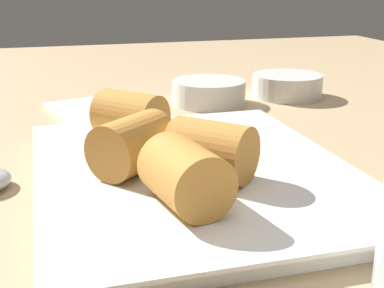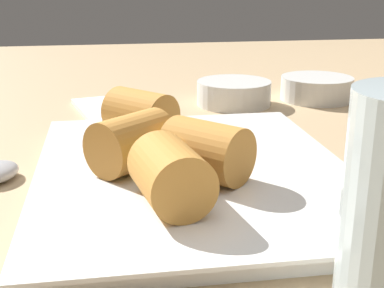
% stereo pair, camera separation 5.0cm
% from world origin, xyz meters
% --- Properties ---
extents(table_surface, '(1.80, 1.40, 0.02)m').
position_xyz_m(table_surface, '(0.00, 0.00, 0.01)').
color(table_surface, tan).
rests_on(table_surface, ground).
extents(serving_plate, '(0.32, 0.25, 0.01)m').
position_xyz_m(serving_plate, '(-0.00, -0.03, 0.03)').
color(serving_plate, white).
rests_on(serving_plate, table_surface).
extents(roll_front_left, '(0.07, 0.06, 0.05)m').
position_xyz_m(roll_front_left, '(0.07, -0.05, 0.06)').
color(roll_front_left, '#C68438').
rests_on(roll_front_left, serving_plate).
extents(roll_front_right, '(0.08, 0.08, 0.05)m').
position_xyz_m(roll_front_right, '(-0.09, -0.06, 0.06)').
color(roll_front_right, '#C68438').
rests_on(roll_front_right, serving_plate).
extents(roll_back_left, '(0.08, 0.08, 0.05)m').
position_xyz_m(roll_back_left, '(-0.00, -0.07, 0.06)').
color(roll_back_left, '#C68438').
rests_on(roll_back_left, serving_plate).
extents(roll_back_right, '(0.08, 0.08, 0.05)m').
position_xyz_m(roll_back_right, '(0.03, -0.02, 0.06)').
color(roll_back_right, '#C68438').
rests_on(roll_back_right, serving_plate).
extents(dipping_bowl_near, '(0.10, 0.10, 0.03)m').
position_xyz_m(dipping_bowl_near, '(-0.26, 0.07, 0.04)').
color(dipping_bowl_near, silver).
rests_on(dipping_bowl_near, table_surface).
extents(dipping_bowl_far, '(0.10, 0.10, 0.03)m').
position_xyz_m(dipping_bowl_far, '(-0.27, 0.19, 0.04)').
color(dipping_bowl_far, silver).
rests_on(dipping_bowl_far, table_surface).
extents(napkin, '(0.14, 0.13, 0.01)m').
position_xyz_m(napkin, '(-0.26, -0.08, 0.02)').
color(napkin, white).
rests_on(napkin, table_surface).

